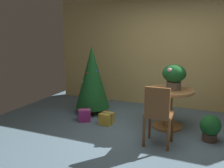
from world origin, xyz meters
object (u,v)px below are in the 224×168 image
holiday_tree (92,77)px  round_dining_table (168,102)px  gift_box_purple (85,115)px  potted_plant (210,127)px  wooden_chair_near (158,112)px  gift_box_gold (107,119)px  flower_vase (174,75)px

holiday_tree → round_dining_table: bearing=-8.1°
gift_box_purple → potted_plant: (2.37, -0.03, 0.12)m
wooden_chair_near → potted_plant: size_ratio=2.20×
gift_box_purple → potted_plant: 2.37m
holiday_tree → gift_box_purple: holiday_tree is taller
round_dining_table → gift_box_purple: (-1.61, -0.31, -0.37)m
gift_box_purple → round_dining_table: bearing=10.7°
gift_box_gold → flower_vase: bearing=15.0°
gift_box_purple → gift_box_gold: bearing=1.0°
potted_plant → flower_vase: bearing=152.3°
holiday_tree → flower_vase: bearing=-6.9°
round_dining_table → wooden_chair_near: size_ratio=0.93×
wooden_chair_near → holiday_tree: size_ratio=0.66×
wooden_chair_near → gift_box_purple: wooden_chair_near is taller
holiday_tree → gift_box_gold: size_ratio=5.62×
flower_vase → wooden_chair_near: flower_vase is taller
gift_box_purple → potted_plant: potted_plant is taller
flower_vase → wooden_chair_near: (-0.08, -0.88, -0.45)m
holiday_tree → gift_box_purple: size_ratio=4.69×
flower_vase → potted_plant: flower_vase is taller
round_dining_table → gift_box_purple: size_ratio=2.88×
flower_vase → potted_plant: bearing=-27.7°
holiday_tree → wooden_chair_near: bearing=-32.7°
flower_vase → gift_box_purple: (-1.69, -0.33, -0.89)m
round_dining_table → gift_box_purple: 1.68m
round_dining_table → flower_vase: size_ratio=1.98×
flower_vase → gift_box_purple: bearing=-168.9°
holiday_tree → gift_box_gold: (0.59, -0.54, -0.69)m
potted_plant → holiday_tree: bearing=166.9°
round_dining_table → flower_vase: flower_vase is taller
holiday_tree → gift_box_purple: 0.88m
flower_vase → wooden_chair_near: 0.99m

